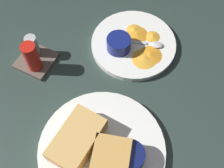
# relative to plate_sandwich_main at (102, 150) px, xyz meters

# --- Properties ---
(ground_plane) EXTENTS (1.10, 1.10, 0.03)m
(ground_plane) POSITION_rel_plate_sandwich_main_xyz_m (0.07, 0.03, -0.02)
(ground_plane) COLOR #283833
(plate_sandwich_main) EXTENTS (0.28, 0.28, 0.02)m
(plate_sandwich_main) POSITION_rel_plate_sandwich_main_xyz_m (0.00, 0.00, 0.00)
(plate_sandwich_main) COLOR white
(plate_sandwich_main) RESTS_ON ground_plane
(sandwich_half_near) EXTENTS (0.14, 0.08, 0.05)m
(sandwich_half_near) POSITION_rel_plate_sandwich_main_xyz_m (-0.01, 0.05, 0.03)
(sandwich_half_near) COLOR tan
(sandwich_half_near) RESTS_ON plate_sandwich_main
(ramekin_dark_sauce) EXTENTS (0.06, 0.06, 0.04)m
(ramekin_dark_sauce) POSITION_rel_plate_sandwich_main_xyz_m (0.01, -0.06, 0.03)
(ramekin_dark_sauce) COLOR #0C144C
(ramekin_dark_sauce) RESTS_ON plate_sandwich_main
(spoon_by_dark_ramekin) EXTENTS (0.02, 0.10, 0.01)m
(spoon_by_dark_ramekin) POSITION_rel_plate_sandwich_main_xyz_m (0.01, -0.01, 0.01)
(spoon_by_dark_ramekin) COLOR silver
(spoon_by_dark_ramekin) RESTS_ON plate_sandwich_main
(plate_chips_companion) EXTENTS (0.23, 0.23, 0.02)m
(plate_chips_companion) POSITION_rel_plate_sandwich_main_xyz_m (0.30, 0.06, 0.00)
(plate_chips_companion) COLOR white
(plate_chips_companion) RESTS_ON ground_plane
(ramekin_light_gravy) EXTENTS (0.06, 0.06, 0.04)m
(ramekin_light_gravy) POSITION_rel_plate_sandwich_main_xyz_m (0.26, 0.09, 0.03)
(ramekin_light_gravy) COLOR navy
(ramekin_light_gravy) RESTS_ON plate_chips_companion
(spoon_by_gravy_ramekin) EXTENTS (0.04, 0.10, 0.01)m
(spoon_by_gravy_ramekin) POSITION_rel_plate_sandwich_main_xyz_m (0.31, 0.01, 0.01)
(spoon_by_gravy_ramekin) COLOR silver
(spoon_by_gravy_ramekin) RESTS_ON plate_chips_companion
(plantain_chip_scatter) EXTENTS (0.15, 0.14, 0.01)m
(plantain_chip_scatter) POSITION_rel_plate_sandwich_main_xyz_m (0.30, 0.03, 0.01)
(plantain_chip_scatter) COLOR orange
(plantain_chip_scatter) RESTS_ON plate_chips_companion
(condiment_caddy) EXTENTS (0.09, 0.09, 0.10)m
(condiment_caddy) POSITION_rel_plate_sandwich_main_xyz_m (0.13, 0.26, 0.03)
(condiment_caddy) COLOR brown
(condiment_caddy) RESTS_ON ground_plane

